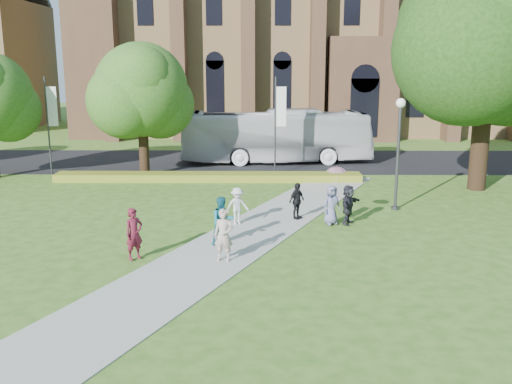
{
  "coord_description": "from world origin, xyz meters",
  "views": [
    {
      "loc": [
        1.12,
        -19.78,
        6.82
      ],
      "look_at": [
        0.92,
        3.16,
        1.6
      ],
      "focal_mm": 40.0,
      "sensor_mm": 36.0,
      "label": 1
    }
  ],
  "objects_px": {
    "tour_coach": "(276,136)",
    "pedestrian_0": "(134,234)",
    "large_tree": "(490,32)",
    "streetlamp": "(399,141)"
  },
  "relations": [
    {
      "from": "tour_coach",
      "to": "pedestrian_0",
      "type": "bearing_deg",
      "value": 160.67
    },
    {
      "from": "large_tree",
      "to": "pedestrian_0",
      "type": "xyz_separation_m",
      "value": [
        -16.32,
        -11.68,
        -7.4
      ]
    },
    {
      "from": "streetlamp",
      "to": "tour_coach",
      "type": "relative_size",
      "value": 0.4
    },
    {
      "from": "streetlamp",
      "to": "large_tree",
      "type": "height_order",
      "value": "large_tree"
    },
    {
      "from": "streetlamp",
      "to": "pedestrian_0",
      "type": "xyz_separation_m",
      "value": [
        -10.82,
        -7.18,
        -2.33
      ]
    },
    {
      "from": "streetlamp",
      "to": "large_tree",
      "type": "distance_m",
      "value": 8.73
    },
    {
      "from": "streetlamp",
      "to": "pedestrian_0",
      "type": "relative_size",
      "value": 2.84
    },
    {
      "from": "tour_coach",
      "to": "pedestrian_0",
      "type": "xyz_separation_m",
      "value": [
        -5.47,
        -20.17,
        -0.88
      ]
    },
    {
      "from": "tour_coach",
      "to": "large_tree",
      "type": "bearing_deg",
      "value": -132.21
    },
    {
      "from": "streetlamp",
      "to": "large_tree",
      "type": "relative_size",
      "value": 0.4
    }
  ]
}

